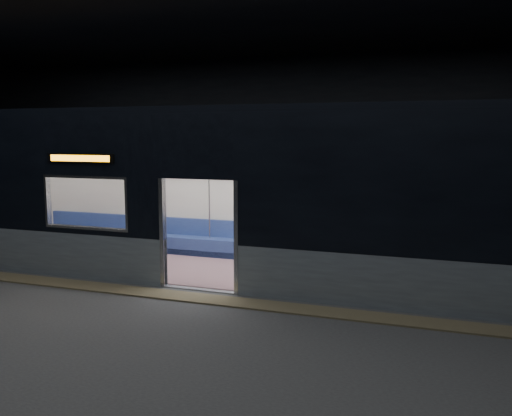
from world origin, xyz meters
The scene contains 7 objects.
station_floor centered at (0.00, 0.00, -0.01)m, with size 24.00×14.00×0.01m, color #47494C.
station_envelope centered at (0.00, 0.00, 3.66)m, with size 24.00×14.00×5.00m.
tactile_strip centered at (0.00, 0.55, 0.01)m, with size 22.80×0.50×0.03m, color #8C7F59.
metro_car centered at (0.00, 2.54, 1.85)m, with size 18.00×3.04×3.35m.
passenger centered at (3.11, 3.55, 0.77)m, with size 0.37×0.65×1.31m.
handbag centered at (3.14, 3.34, 0.67)m, with size 0.28×0.24×0.14m, color black.
transit_map centered at (5.00, 3.85, 1.48)m, with size 1.02×0.03×0.66m, color white.
Camera 1 is at (4.17, -7.72, 2.85)m, focal length 38.00 mm.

